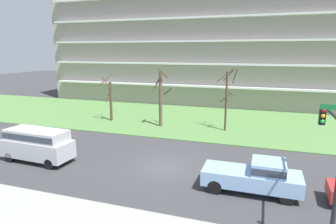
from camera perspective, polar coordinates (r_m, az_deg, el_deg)
name	(u,v)px	position (r m, az deg, el deg)	size (l,w,h in m)	color
ground	(165,166)	(20.64, -0.53, -10.55)	(160.00, 160.00, 0.00)	#38383A
grass_lawn_strip	(205,121)	(33.56, 7.27, -1.71)	(80.00, 16.00, 0.08)	#547F42
apartment_building	(225,42)	(46.86, 11.12, 13.26)	(53.20, 13.75, 18.34)	#9E938C
tree_far_left	(110,99)	(33.51, -11.28, 2.55)	(1.74, 1.97, 5.28)	#4C3828
tree_left	(161,97)	(30.29, -1.41, 2.94)	(2.17, 2.17, 6.14)	brown
tree_center	(227,97)	(29.13, 11.40, 2.81)	(2.13, 1.85, 6.23)	#4C3828
van_silver_near_left	(37,143)	(23.08, -24.21, -5.50)	(5.29, 2.23, 2.36)	#B7BABF
pickup_blue_center_left	(256,175)	(17.44, 16.75, -11.81)	(5.40, 2.01, 1.95)	#8CB2E0
traffic_signal_mast	(331,150)	(13.94, 29.30, -6.44)	(0.90, 4.63, 5.65)	black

